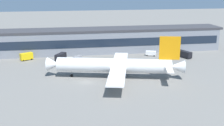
{
  "coord_description": "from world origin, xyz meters",
  "views": [
    {
      "loc": [
        -7.88,
        -103.74,
        36.28
      ],
      "look_at": [
        11.19,
        7.85,
        5.0
      ],
      "focal_mm": 46.35,
      "sensor_mm": 36.0,
      "label": 1
    }
  ],
  "objects": [
    {
      "name": "catering_truck",
      "position": [
        -9.61,
        31.44,
        2.29
      ],
      "size": [
        5.71,
        7.57,
        4.15
      ],
      "color": "black",
      "rests_on": "ground_plane"
    },
    {
      "name": "follow_me_car",
      "position": [
        -1.57,
        34.78,
        1.09
      ],
      "size": [
        4.62,
        4.23,
        1.85
      ],
      "color": "gray",
      "rests_on": "ground_plane"
    },
    {
      "name": "fuel_truck",
      "position": [
        51.88,
        30.1,
        1.88
      ],
      "size": [
        5.85,
        8.83,
        3.35
      ],
      "color": "black",
      "rests_on": "ground_plane"
    },
    {
      "name": "crew_van",
      "position": [
        36.52,
        36.08,
        1.46
      ],
      "size": [
        5.65,
        4.09,
        2.55
      ],
      "color": "white",
      "rests_on": "ground_plane"
    },
    {
      "name": "ground_plane",
      "position": [
        0.0,
        0.0,
        0.0
      ],
      "size": [
        600.0,
        600.0,
        0.0
      ],
      "primitive_type": "plane",
      "color": "slate"
    },
    {
      "name": "stair_truck",
      "position": [
        -25.93,
        38.03,
        1.98
      ],
      "size": [
        6.41,
        4.99,
        3.55
      ],
      "color": "yellow",
      "rests_on": "ground_plane"
    },
    {
      "name": "airliner",
      "position": [
        12.06,
        3.63,
        5.09
      ],
      "size": [
        53.77,
        46.06,
        16.96
      ],
      "color": "white",
      "rests_on": "ground_plane"
    },
    {
      "name": "terminal_building",
      "position": [
        0.0,
        49.7,
        6.44
      ],
      "size": [
        158.02,
        15.82,
        12.83
      ],
      "color": "gray",
      "rests_on": "ground_plane"
    }
  ]
}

